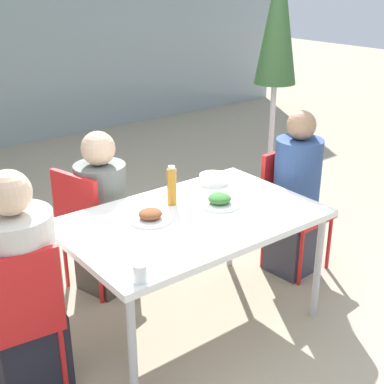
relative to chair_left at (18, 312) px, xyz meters
name	(u,v)px	position (x,y,z in m)	size (l,w,h in m)	color
ground_plane	(192,324)	(1.04, -0.04, -0.52)	(24.00, 24.00, 0.00)	tan
dining_table	(192,225)	(1.04, -0.04, 0.18)	(1.47, 0.93, 0.75)	white
chair_left	(18,312)	(0.00, 0.00, 0.00)	(0.44, 0.44, 0.88)	red
person_left	(23,292)	(0.06, 0.07, 0.05)	(0.38, 0.38, 1.22)	black
chair_right	(290,201)	(2.07, 0.12, 0.00)	(0.43, 0.43, 0.88)	red
person_right	(295,199)	(2.03, 0.04, 0.05)	(0.32, 0.32, 1.21)	#383842
chair_far	(89,221)	(0.75, 0.70, 0.00)	(0.49, 0.49, 0.88)	red
person_far	(103,217)	(0.85, 0.67, 0.01)	(0.38, 0.38, 1.13)	#473D33
closed_umbrella	(277,33)	(2.46, 0.71, 1.10)	(0.36, 0.36, 2.23)	#333333
plate_0	(150,216)	(0.82, 0.06, 0.26)	(0.24, 0.24, 0.07)	white
plate_1	(220,201)	(1.27, -0.02, 0.26)	(0.25, 0.25, 0.07)	white
bottle	(172,186)	(1.05, 0.17, 0.35)	(0.06, 0.06, 0.24)	#B7751E
drinking_cup	(140,273)	(0.43, -0.45, 0.28)	(0.07, 0.07, 0.09)	white
salad_bowl	(213,179)	(1.47, 0.27, 0.26)	(0.19, 0.19, 0.06)	white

